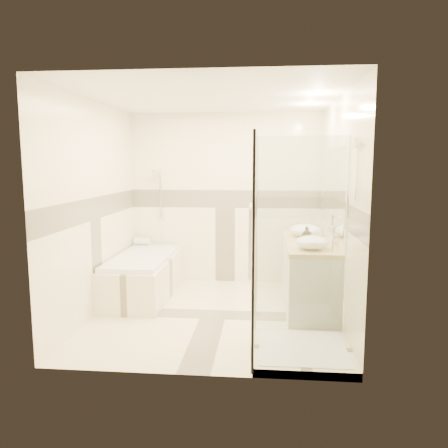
# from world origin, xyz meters

# --- Properties ---
(room) EXTENTS (2.82, 3.02, 2.52)m
(room) POSITION_xyz_m (0.06, 0.01, 1.26)
(room) COLOR #F7EBC4
(room) RESTS_ON ground
(bathtub) EXTENTS (0.75, 1.70, 0.56)m
(bathtub) POSITION_xyz_m (-1.02, 0.65, 0.31)
(bathtub) COLOR #FCF0C9
(bathtub) RESTS_ON ground
(vanity) EXTENTS (0.58, 1.62, 0.85)m
(vanity) POSITION_xyz_m (1.12, 0.30, 0.43)
(vanity) COLOR white
(vanity) RESTS_ON ground
(shower_enclosure) EXTENTS (0.96, 0.93, 2.04)m
(shower_enclosure) POSITION_xyz_m (0.83, -0.97, 0.51)
(shower_enclosure) COLOR #FCF0C9
(shower_enclosure) RESTS_ON ground
(vessel_sink_near) EXTENTS (0.40, 0.40, 0.16)m
(vessel_sink_near) POSITION_xyz_m (1.10, 0.62, 0.93)
(vessel_sink_near) COLOR white
(vessel_sink_near) RESTS_ON vanity
(vessel_sink_far) EXTENTS (0.37, 0.37, 0.15)m
(vessel_sink_far) POSITION_xyz_m (1.10, -0.20, 0.92)
(vessel_sink_far) COLOR white
(vessel_sink_far) RESTS_ON vanity
(faucet_near) EXTENTS (0.11, 0.03, 0.27)m
(faucet_near) POSITION_xyz_m (1.32, 0.62, 1.01)
(faucet_near) COLOR silver
(faucet_near) RESTS_ON vanity
(faucet_far) EXTENTS (0.11, 0.03, 0.26)m
(faucet_far) POSITION_xyz_m (1.32, -0.20, 1.00)
(faucet_far) COLOR silver
(faucet_far) RESTS_ON vanity
(amenity_bottle_a) EXTENTS (0.10, 0.10, 0.16)m
(amenity_bottle_a) POSITION_xyz_m (1.10, 0.28, 0.93)
(amenity_bottle_a) COLOR black
(amenity_bottle_a) RESTS_ON vanity
(amenity_bottle_b) EXTENTS (0.16, 0.16, 0.15)m
(amenity_bottle_b) POSITION_xyz_m (1.10, 0.45, 0.93)
(amenity_bottle_b) COLOR black
(amenity_bottle_b) RESTS_ON vanity
(folded_towels) EXTENTS (0.19, 0.27, 0.08)m
(folded_towels) POSITION_xyz_m (1.10, 0.93, 0.89)
(folded_towels) COLOR white
(folded_towels) RESTS_ON vanity
(rolled_towel) EXTENTS (0.23, 0.11, 0.11)m
(rolled_towel) POSITION_xyz_m (-1.24, 1.37, 0.61)
(rolled_towel) COLOR white
(rolled_towel) RESTS_ON bathtub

